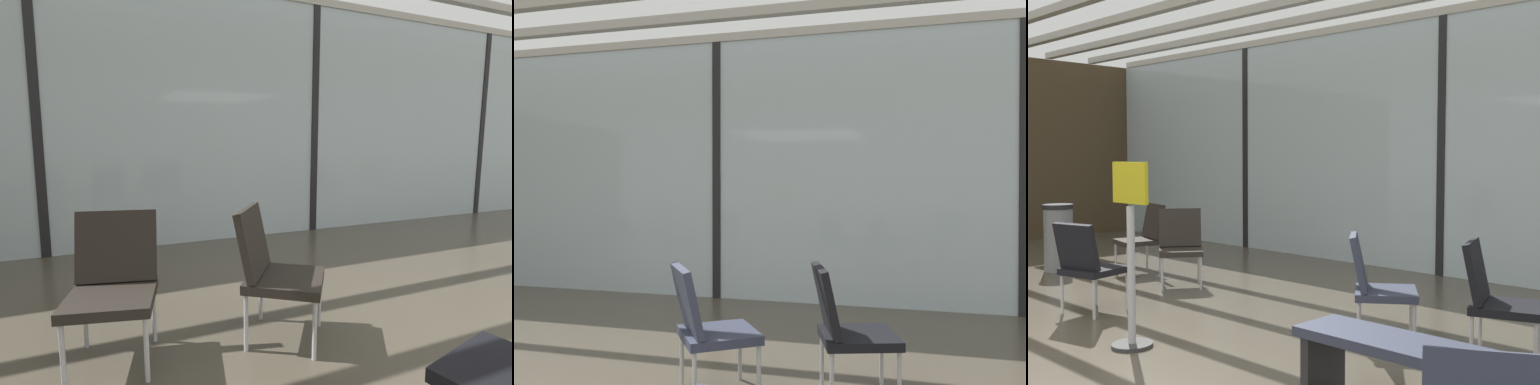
{
  "view_description": "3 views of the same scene",
  "coord_description": "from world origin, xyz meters",
  "views": [
    {
      "loc": [
        -2.86,
        0.49,
        1.29
      ],
      "look_at": [
        -0.79,
        5.48,
        0.56
      ],
      "focal_mm": 25.89,
      "sensor_mm": 36.0,
      "label": 1
    },
    {
      "loc": [
        2.37,
        -0.91,
        1.39
      ],
      "look_at": [
        0.65,
        5.3,
        1.32
      ],
      "focal_mm": 36.58,
      "sensor_mm": 36.0,
      "label": 2
    },
    {
      "loc": [
        3.93,
        -1.82,
        1.5
      ],
      "look_at": [
        0.73,
        1.57,
        1.22
      ],
      "focal_mm": 44.48,
      "sensor_mm": 36.0,
      "label": 3
    }
  ],
  "objects": [
    {
      "name": "lounge_chair_6",
      "position": [
        1.94,
        2.5,
        0.49
      ],
      "size": [
        0.65,
        0.62,
        0.87
      ],
      "rotation": [
        0.0,
        0.0,
        1.89
      ],
      "color": "black",
      "rests_on": "ground"
    },
    {
      "name": "trash_bin",
      "position": [
        -3.73,
        2.07,
        0.43
      ],
      "size": [
        0.38,
        0.38,
        0.86
      ],
      "color": "slate",
      "rests_on": "ground"
    },
    {
      "name": "lounge_chair_4",
      "position": [
        -1.87,
        2.6,
        0.49
      ],
      "size": [
        0.71,
        0.7,
        0.87
      ],
      "rotation": [
        0.0,
        0.0,
        0.95
      ],
      "color": "#28231E",
      "rests_on": "ground"
    },
    {
      "name": "lounge_chair_1",
      "position": [
        -1.44,
        1.19,
        0.49
      ],
      "size": [
        0.59,
        0.62,
        0.87
      ],
      "rotation": [
        0.0,
        0.0,
        3.37
      ],
      "color": "black",
      "rests_on": "ground"
    },
    {
      "name": "glass_curtain_wall",
      "position": [
        0.0,
        5.2,
        1.59
      ],
      "size": [
        14.0,
        0.08,
        3.18
      ],
      "primitive_type": "cube",
      "color": "silver",
      "rests_on": "ground"
    },
    {
      "name": "lounge_chair_2",
      "position": [
        1.05,
        2.29,
        0.49
      ],
      "size": [
        0.71,
        0.7,
        0.87
      ],
      "rotation": [
        0.0,
        0.0,
        2.19
      ],
      "color": "#33384C",
      "rests_on": "ground"
    },
    {
      "name": "waiting_bench",
      "position": [
        2.15,
        1.13,
        0.36
      ],
      "size": [
        1.5,
        0.4,
        0.47
      ],
      "rotation": [
        0.0,
        0.0,
        3.14
      ],
      "color": "#33384C",
      "rests_on": "ground"
    },
    {
      "name": "window_mullion_1",
      "position": [
        0.0,
        5.2,
        1.59
      ],
      "size": [
        0.1,
        0.12,
        3.18
      ],
      "primitive_type": "cube",
      "color": "black",
      "rests_on": "ground"
    },
    {
      "name": "lounge_chair_5",
      "position": [
        -2.83,
        2.76,
        0.49
      ],
      "size": [
        0.58,
        0.62,
        0.87
      ],
      "rotation": [
        0.0,
        0.0,
        6.06
      ],
      "color": "#28231E",
      "rests_on": "ground"
    },
    {
      "name": "info_sign",
      "position": [
        -0.26,
        0.9,
        0.68
      ],
      "size": [
        0.44,
        0.32,
        1.44
      ],
      "color": "#333333",
      "rests_on": "ground"
    },
    {
      "name": "window_mullion_0",
      "position": [
        -3.5,
        5.2,
        1.59
      ],
      "size": [
        0.1,
        0.12,
        3.18
      ],
      "primitive_type": "cube",
      "color": "black",
      "rests_on": "ground"
    }
  ]
}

